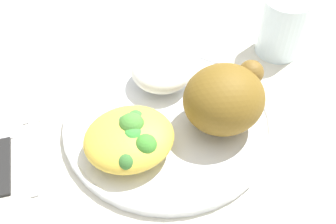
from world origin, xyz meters
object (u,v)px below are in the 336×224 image
rice_pile (162,70)px  mac_cheese_with_broccoli (130,137)px  water_glass (282,26)px  knife (5,139)px  plate (168,121)px  fork (32,139)px  roasted_chicken (225,98)px

rice_pile → mac_cheese_with_broccoli: 0.12m
water_glass → knife: bearing=-177.1°
plate → rice_pile: bearing=74.1°
rice_pile → water_glass: water_glass is taller
rice_pile → water_glass: (0.19, 0.01, 0.01)m
rice_pile → knife: size_ratio=0.42×
fork → knife: knife is taller
mac_cheese_with_broccoli → rice_pile: bearing=50.3°
knife → rice_pile: bearing=2.9°
roasted_chicken → knife: size_ratio=0.54×
plate → fork: 0.17m
plate → rice_pile: 0.07m
plate → water_glass: 0.22m
knife → plate: bearing=-15.0°
rice_pile → mac_cheese_with_broccoli: (-0.07, -0.09, 0.00)m
plate → rice_pile: (0.02, 0.06, 0.03)m
water_glass → plate: bearing=-160.7°
fork → mac_cheese_with_broccoli: bearing=-33.3°
fork → water_glass: 0.37m
fork → knife: 0.03m
roasted_chicken → knife: roasted_chicken is taller
plate → roasted_chicken: 0.08m
roasted_chicken → knife: 0.27m
mac_cheese_with_broccoli → knife: (-0.13, 0.08, -0.03)m
roasted_chicken → water_glass: 0.18m
roasted_chicken → mac_cheese_with_broccoli: size_ratio=1.01×
fork → water_glass: (0.36, 0.03, 0.04)m
mac_cheese_with_broccoli → fork: bearing=146.7°
plate → rice_pile: rice_pile is taller
mac_cheese_with_broccoli → water_glass: bearing=20.9°
rice_pile → water_glass: 0.19m
roasted_chicken → water_glass: (0.15, 0.10, -0.01)m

